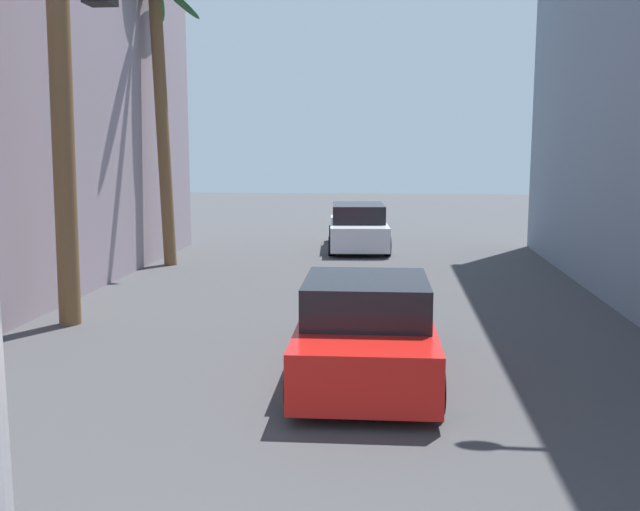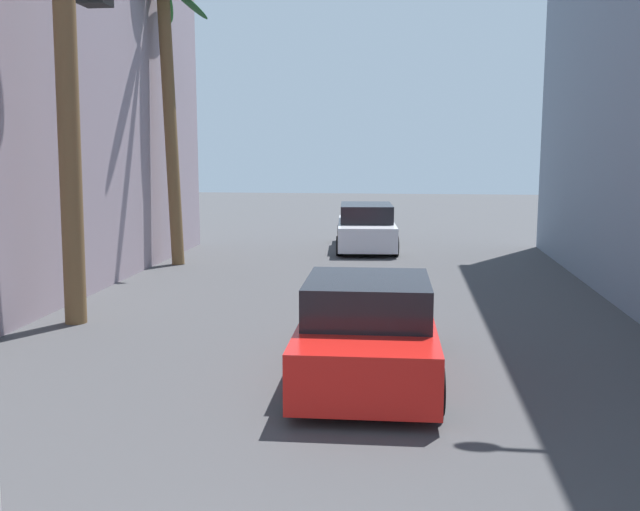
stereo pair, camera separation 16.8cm
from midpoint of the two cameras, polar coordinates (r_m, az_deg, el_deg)
ground_plane at (r=13.41m, az=1.24°, el=-6.41°), size 85.67×85.67×0.00m
car_lead at (r=11.00m, az=3.27°, el=-5.97°), size 2.18×4.79×1.56m
car_far at (r=24.86m, az=2.86°, el=2.24°), size 2.34×4.91×1.56m
palm_tree_far_left at (r=21.84m, az=-12.94°, el=13.07°), size 3.36×3.40×8.29m
palm_tree_mid_left at (r=14.84m, az=-20.44°, el=15.12°), size 2.58×2.59×9.44m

